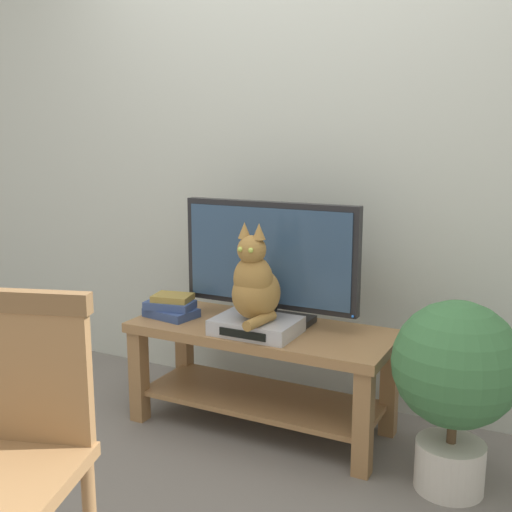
{
  "coord_description": "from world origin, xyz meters",
  "views": [
    {
      "loc": [
        1.19,
        -1.77,
        1.33
      ],
      "look_at": [
        -0.0,
        0.58,
        0.82
      ],
      "focal_mm": 43.53,
      "sensor_mm": 36.0,
      "label": 1
    }
  ],
  "objects_px": {
    "potted_plant": "(455,376)",
    "tv_stand": "(261,357)",
    "cat": "(255,284)",
    "tv": "(269,261)",
    "book_stack": "(171,307)",
    "media_box": "(256,326)",
    "wooden_chair": "(9,438)"
  },
  "relations": [
    {
      "from": "wooden_chair",
      "to": "book_stack",
      "type": "height_order",
      "value": "wooden_chair"
    },
    {
      "from": "media_box",
      "to": "cat",
      "type": "height_order",
      "value": "cat"
    },
    {
      "from": "media_box",
      "to": "wooden_chair",
      "type": "bearing_deg",
      "value": -95.64
    },
    {
      "from": "tv_stand",
      "to": "tv",
      "type": "distance_m",
      "value": 0.44
    },
    {
      "from": "media_box",
      "to": "book_stack",
      "type": "height_order",
      "value": "book_stack"
    },
    {
      "from": "media_box",
      "to": "potted_plant",
      "type": "xyz_separation_m",
      "value": [
        0.85,
        -0.04,
        -0.06
      ]
    },
    {
      "from": "tv_stand",
      "to": "media_box",
      "type": "height_order",
      "value": "media_box"
    },
    {
      "from": "tv_stand",
      "to": "book_stack",
      "type": "distance_m",
      "value": 0.49
    },
    {
      "from": "tv_stand",
      "to": "potted_plant",
      "type": "distance_m",
      "value": 0.89
    },
    {
      "from": "cat",
      "to": "book_stack",
      "type": "bearing_deg",
      "value": 173.0
    },
    {
      "from": "media_box",
      "to": "wooden_chair",
      "type": "height_order",
      "value": "wooden_chair"
    },
    {
      "from": "wooden_chair",
      "to": "cat",
      "type": "bearing_deg",
      "value": 84.23
    },
    {
      "from": "media_box",
      "to": "tv",
      "type": "bearing_deg",
      "value": 97.84
    },
    {
      "from": "book_stack",
      "to": "potted_plant",
      "type": "bearing_deg",
      "value": -3.69
    },
    {
      "from": "tv_stand",
      "to": "media_box",
      "type": "distance_m",
      "value": 0.2
    },
    {
      "from": "tv_stand",
      "to": "potted_plant",
      "type": "relative_size",
      "value": 1.61
    },
    {
      "from": "book_stack",
      "to": "potted_plant",
      "type": "xyz_separation_m",
      "value": [
        1.32,
        -0.09,
        -0.07
      ]
    },
    {
      "from": "tv_stand",
      "to": "cat",
      "type": "xyz_separation_m",
      "value": [
        0.03,
        -0.11,
        0.37
      ]
    },
    {
      "from": "tv",
      "to": "wooden_chair",
      "type": "height_order",
      "value": "tv"
    },
    {
      "from": "media_box",
      "to": "cat",
      "type": "relative_size",
      "value": 0.85
    },
    {
      "from": "cat",
      "to": "tv",
      "type": "bearing_deg",
      "value": 97.59
    },
    {
      "from": "potted_plant",
      "to": "tv_stand",
      "type": "bearing_deg",
      "value": 171.0
    },
    {
      "from": "tv",
      "to": "potted_plant",
      "type": "distance_m",
      "value": 0.95
    },
    {
      "from": "tv_stand",
      "to": "wooden_chair",
      "type": "xyz_separation_m",
      "value": [
        -0.1,
        -1.33,
        0.19
      ]
    },
    {
      "from": "media_box",
      "to": "book_stack",
      "type": "relative_size",
      "value": 1.4
    },
    {
      "from": "book_stack",
      "to": "tv_stand",
      "type": "bearing_deg",
      "value": 6.69
    },
    {
      "from": "cat",
      "to": "wooden_chair",
      "type": "relative_size",
      "value": 0.46
    },
    {
      "from": "media_box",
      "to": "cat",
      "type": "distance_m",
      "value": 0.19
    },
    {
      "from": "tv_stand",
      "to": "media_box",
      "type": "xyz_separation_m",
      "value": [
        0.02,
        -0.1,
        0.18
      ]
    },
    {
      "from": "cat",
      "to": "book_stack",
      "type": "height_order",
      "value": "cat"
    },
    {
      "from": "potted_plant",
      "to": "media_box",
      "type": "bearing_deg",
      "value": 177.19
    },
    {
      "from": "tv_stand",
      "to": "cat",
      "type": "bearing_deg",
      "value": -76.85
    }
  ]
}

